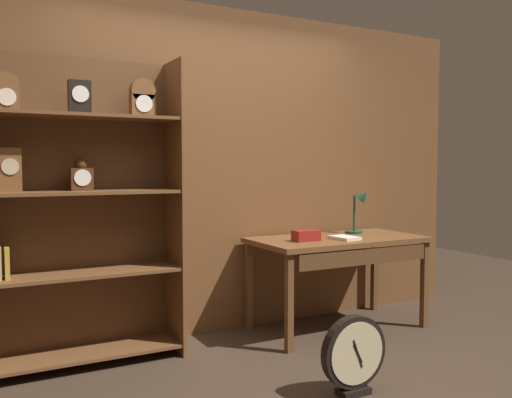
# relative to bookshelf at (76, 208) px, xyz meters

# --- Properties ---
(ground_plane) EXTENTS (10.00, 10.00, 0.00)m
(ground_plane) POSITION_rel_bookshelf_xyz_m (1.17, -1.15, -1.06)
(ground_plane) COLOR #3D2D21
(back_wood_panel) EXTENTS (4.80, 0.05, 2.60)m
(back_wood_panel) POSITION_rel_bookshelf_xyz_m (1.17, 0.26, 0.24)
(back_wood_panel) COLOR brown
(back_wood_panel) RESTS_ON ground
(bookshelf) EXTENTS (1.34, 0.38, 2.08)m
(bookshelf) POSITION_rel_bookshelf_xyz_m (0.00, 0.00, 0.00)
(bookshelf) COLOR brown
(bookshelf) RESTS_ON ground
(workbench) EXTENTS (1.42, 0.73, 0.76)m
(workbench) POSITION_rel_bookshelf_xyz_m (2.04, -0.19, -0.38)
(workbench) COLOR brown
(workbench) RESTS_ON ground
(desk_lamp) EXTENTS (0.21, 0.20, 0.39)m
(desk_lamp) POSITION_rel_bookshelf_xyz_m (2.36, -0.04, -0.09)
(desk_lamp) COLOR #1E472D
(desk_lamp) RESTS_ON workbench
(toolbox_small) EXTENTS (0.21, 0.11, 0.08)m
(toolbox_small) POSITION_rel_bookshelf_xyz_m (1.69, -0.22, -0.26)
(toolbox_small) COLOR maroon
(toolbox_small) RESTS_ON workbench
(open_repair_manual) EXTENTS (0.18, 0.24, 0.02)m
(open_repair_manual) POSITION_rel_bookshelf_xyz_m (2.01, -0.29, -0.29)
(open_repair_manual) COLOR silver
(open_repair_manual) RESTS_ON workbench
(round_clock_large) EXTENTS (0.43, 0.11, 0.47)m
(round_clock_large) POSITION_rel_bookshelf_xyz_m (1.33, -1.27, -0.82)
(round_clock_large) COLOR black
(round_clock_large) RESTS_ON ground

